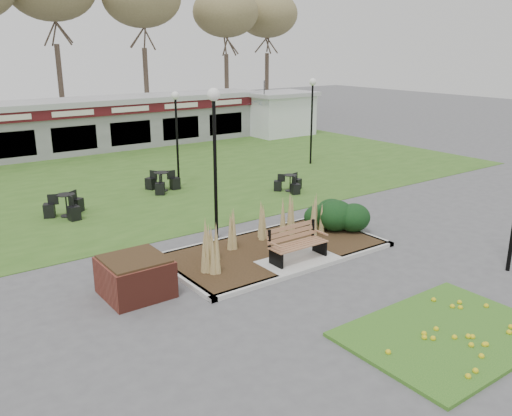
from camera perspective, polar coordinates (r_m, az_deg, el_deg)
ground at (r=14.91m, az=4.84°, el=-6.05°), size 100.00×100.00×0.00m
lawn at (r=24.78m, az=-13.61°, el=2.86°), size 34.00×16.00×0.02m
flower_bed at (r=12.16m, az=19.49°, el=-12.23°), size 4.20×3.00×0.16m
planting_bed at (r=16.52m, az=5.16°, el=-2.39°), size 6.75×3.40×1.27m
park_bench at (r=14.87m, az=4.27°, el=-3.66°), size 1.70×0.66×0.93m
brick_planter at (r=13.35m, az=-12.60°, el=-7.02°), size 1.50×1.50×0.95m
food_pavilion at (r=31.91m, az=-19.46°, el=8.10°), size 24.60×3.40×2.90m
service_hut at (r=36.48m, az=2.45°, el=9.97°), size 4.40×3.40×2.83m
tree_backdrop at (r=39.47m, az=-24.17°, el=19.17°), size 47.24×5.24×10.36m
lamp_post_near_left at (r=16.08m, az=-4.40°, el=8.07°), size 0.38×0.38×4.60m
lamp_post_mid_right at (r=22.56m, az=-8.40°, el=9.32°), size 0.33×0.33×3.99m
lamp_post_far_right at (r=27.16m, az=5.94°, el=11.02°), size 0.35×0.35×4.23m
bistro_set_b at (r=22.23m, az=3.60°, el=2.36°), size 1.25×1.24×0.68m
bistro_set_c at (r=20.02m, az=-19.29°, el=-0.09°), size 1.49×1.37×0.80m
bistro_set_d at (r=22.54m, az=-9.87°, el=2.44°), size 1.34×1.48×0.79m
patio_umbrella at (r=34.54m, az=0.85°, el=9.89°), size 2.51×2.54×2.56m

